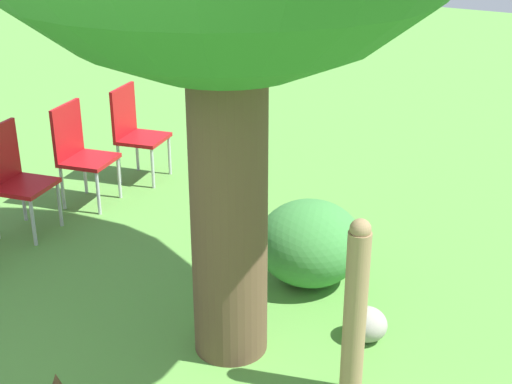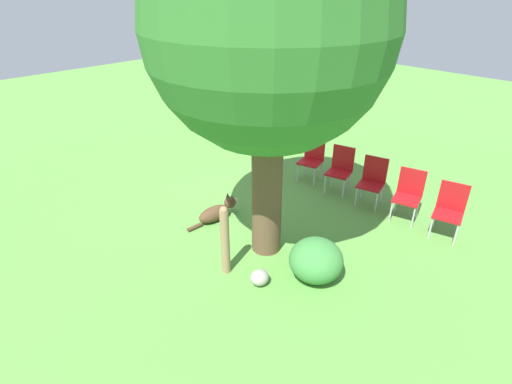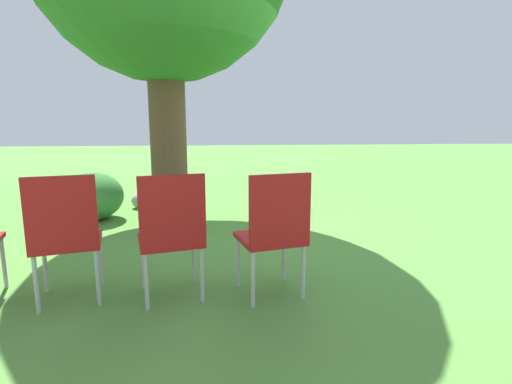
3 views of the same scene
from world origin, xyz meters
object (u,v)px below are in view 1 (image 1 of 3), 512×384
red_chair_3 (79,149)px  red_chair_2 (14,174)px  fence_post (355,310)px  red_chair_4 (134,128)px

red_chair_3 → red_chair_2: bearing=-105.3°
fence_post → red_chair_3: 3.43m
red_chair_4 → fence_post: bearing=-44.0°
fence_post → red_chair_3: bearing=160.5°
fence_post → red_chair_4: size_ratio=1.20×
fence_post → red_chair_4: fence_post is taller
fence_post → red_chair_2: 3.28m
red_chair_3 → fence_post: bearing=-33.5°
fence_post → red_chair_4: bearing=149.9°
red_chair_2 → red_chair_3: same height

